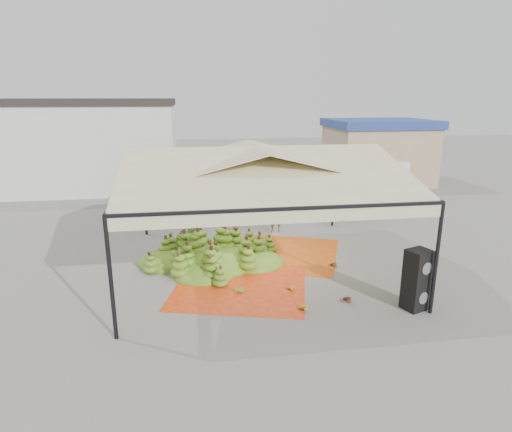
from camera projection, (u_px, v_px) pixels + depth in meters
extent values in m
plane|color=slate|center=(257.00, 265.00, 14.50)|extent=(90.00, 90.00, 0.00)
cylinder|color=black|center=(111.00, 280.00, 9.70)|extent=(0.10, 0.10, 3.00)
cylinder|color=black|center=(436.00, 260.00, 10.89)|extent=(0.10, 0.10, 3.00)
cylinder|color=black|center=(144.00, 199.00, 17.31)|extent=(0.10, 0.10, 3.00)
cylinder|color=black|center=(334.00, 193.00, 18.50)|extent=(0.10, 0.10, 3.00)
pyramid|color=beige|center=(257.00, 162.00, 13.56)|extent=(8.00, 8.00, 1.00)
cube|color=black|center=(257.00, 178.00, 13.69)|extent=(8.00, 8.00, 0.08)
cube|color=beige|center=(257.00, 183.00, 13.74)|extent=(8.00, 8.00, 0.36)
cube|color=silver|center=(56.00, 149.00, 25.66)|extent=(14.00, 6.00, 5.00)
cube|color=black|center=(51.00, 102.00, 24.93)|extent=(14.30, 6.30, 0.40)
cube|color=tan|center=(377.00, 156.00, 27.87)|extent=(6.00, 5.00, 3.60)
cube|color=navy|center=(380.00, 123.00, 27.32)|extent=(6.30, 5.30, 0.50)
cube|color=#EC4F16|center=(240.00, 286.00, 12.86)|extent=(4.66, 4.53, 0.01)
cube|color=#D06613|center=(286.00, 253.00, 15.57)|extent=(4.78, 4.88, 0.01)
ellipsoid|color=#517518|center=(214.00, 248.00, 14.50)|extent=(5.31, 4.43, 1.11)
ellipsoid|color=gold|center=(301.00, 308.00, 11.33)|extent=(0.57, 0.51, 0.22)
ellipsoid|color=gold|center=(288.00, 288.00, 12.54)|extent=(0.46, 0.41, 0.17)
ellipsoid|color=#542613|center=(344.00, 299.00, 11.84)|extent=(0.50, 0.43, 0.21)
ellipsoid|color=#5E2F15|center=(331.00, 264.00, 14.28)|extent=(0.48, 0.39, 0.21)
ellipsoid|color=#54841B|center=(238.00, 287.00, 12.54)|extent=(0.62, 0.61, 0.22)
ellipsoid|color=#597E1A|center=(166.00, 191.00, 13.58)|extent=(0.24, 0.24, 0.20)
ellipsoid|color=#597E1A|center=(214.00, 189.00, 13.80)|extent=(0.24, 0.24, 0.20)
ellipsoid|color=#597E1A|center=(259.00, 188.00, 14.03)|extent=(0.24, 0.24, 0.20)
ellipsoid|color=#597E1A|center=(304.00, 186.00, 14.25)|extent=(0.24, 0.24, 0.20)
cube|color=black|center=(415.00, 294.00, 11.42)|extent=(0.75, 0.70, 0.83)
cube|color=black|center=(418.00, 265.00, 11.19)|extent=(0.75, 0.70, 0.83)
imported|color=gray|center=(275.00, 212.00, 17.80)|extent=(0.67, 0.46, 1.76)
cube|color=#50371A|center=(191.00, 188.00, 21.81)|extent=(4.94, 2.51, 0.12)
cube|color=silver|center=(252.00, 183.00, 22.45)|extent=(1.86, 2.22, 2.21)
cylinder|color=black|center=(157.00, 205.00, 20.70)|extent=(0.88, 0.34, 0.86)
cylinder|color=black|center=(157.00, 196.00, 22.51)|extent=(0.88, 0.34, 0.86)
cylinder|color=black|center=(220.00, 202.00, 21.34)|extent=(0.88, 0.34, 0.86)
cylinder|color=black|center=(215.00, 194.00, 23.15)|extent=(0.88, 0.34, 0.86)
cylinder|color=black|center=(252.00, 200.00, 21.68)|extent=(0.88, 0.34, 0.86)
cylinder|color=black|center=(245.00, 192.00, 23.49)|extent=(0.88, 0.34, 0.86)
ellipsoid|color=#487518|center=(191.00, 179.00, 21.68)|extent=(3.95, 1.97, 0.67)
cube|color=#CEE419|center=(200.00, 171.00, 21.68)|extent=(2.04, 2.03, 0.24)
cube|color=#492B18|center=(341.00, 189.00, 21.67)|extent=(5.13, 3.85, 0.11)
cube|color=white|center=(383.00, 181.00, 23.25)|extent=(2.37, 2.56, 2.14)
cylinder|color=black|center=(328.00, 208.00, 20.19)|extent=(0.88, 0.60, 0.84)
cylinder|color=black|center=(303.00, 200.00, 21.70)|extent=(0.88, 0.60, 0.84)
cylinder|color=black|center=(372.00, 200.00, 21.75)|extent=(0.88, 0.60, 0.84)
cylinder|color=black|center=(346.00, 193.00, 23.26)|extent=(0.88, 0.60, 0.84)
cylinder|color=black|center=(393.00, 196.00, 22.58)|extent=(0.88, 0.60, 0.84)
cylinder|color=black|center=(366.00, 190.00, 24.09)|extent=(0.88, 0.60, 0.84)
ellipsoid|color=#507518|center=(341.00, 180.00, 21.55)|extent=(4.09, 3.05, 0.65)
cube|color=gold|center=(349.00, 172.00, 21.69)|extent=(2.46, 2.46, 0.23)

